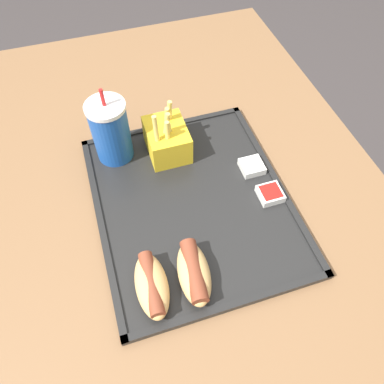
{
  "coord_description": "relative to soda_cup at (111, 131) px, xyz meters",
  "views": [
    {
      "loc": [
        -0.37,
        0.09,
        1.36
      ],
      "look_at": [
        0.01,
        -0.03,
        0.8
      ],
      "focal_mm": 35.0,
      "sensor_mm": 36.0,
      "label": 1
    }
  ],
  "objects": [
    {
      "name": "hot_dog_near",
      "position": [
        -0.31,
        -0.07,
        -0.04
      ],
      "size": [
        0.12,
        0.06,
        0.04
      ],
      "color": "tan",
      "rests_on": "food_tray"
    },
    {
      "name": "food_tray",
      "position": [
        -0.16,
        -0.11,
        -0.07
      ],
      "size": [
        0.43,
        0.36,
        0.01
      ],
      "color": "black",
      "rests_on": "dining_table"
    },
    {
      "name": "ground_plane",
      "position": [
        -0.17,
        -0.08,
        -0.84
      ],
      "size": [
        8.0,
        8.0,
        0.0
      ],
      "primitive_type": "plane",
      "color": "#383333"
    },
    {
      "name": "soda_cup",
      "position": [
        0.0,
        0.0,
        0.0
      ],
      "size": [
        0.08,
        0.08,
        0.17
      ],
      "color": "#194CA5",
      "rests_on": "food_tray"
    },
    {
      "name": "sauce_cup_mayo",
      "position": [
        -0.12,
        -0.25,
        -0.06
      ],
      "size": [
        0.04,
        0.04,
        0.02
      ],
      "color": "silver",
      "rests_on": "food_tray"
    },
    {
      "name": "hot_dog_far",
      "position": [
        -0.31,
        -0.0,
        -0.04
      ],
      "size": [
        0.12,
        0.06,
        0.04
      ],
      "color": "tan",
      "rests_on": "food_tray"
    },
    {
      "name": "dining_table",
      "position": [
        -0.17,
        -0.08,
        -0.46
      ],
      "size": [
        1.28,
        0.85,
        0.76
      ],
      "color": "brown",
      "rests_on": "ground_plane"
    },
    {
      "name": "fries_carton",
      "position": [
        -0.02,
        -0.1,
        -0.03
      ],
      "size": [
        0.1,
        0.08,
        0.12
      ],
      "color": "gold",
      "rests_on": "food_tray"
    },
    {
      "name": "sauce_cup_ketchup",
      "position": [
        -0.2,
        -0.26,
        -0.06
      ],
      "size": [
        0.04,
        0.04,
        0.02
      ],
      "color": "silver",
      "rests_on": "food_tray"
    }
  ]
}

